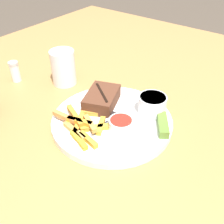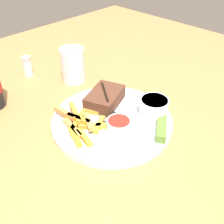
# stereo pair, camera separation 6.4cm
# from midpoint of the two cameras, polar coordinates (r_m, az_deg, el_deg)

# --- Properties ---
(dining_table) EXTENTS (1.58, 1.48, 0.73)m
(dining_table) POSITION_cam_midpoint_polar(r_m,az_deg,el_deg) (0.70, 2.63, -6.15)
(dining_table) COLOR #A87542
(dining_table) RESTS_ON ground_plane
(dinner_plate) EXTENTS (0.30, 0.30, 0.02)m
(dinner_plate) POSITION_cam_midpoint_polar(r_m,az_deg,el_deg) (0.66, 2.78, -2.11)
(dinner_plate) COLOR white
(dinner_plate) RESTS_ON dining_table
(steak_portion) EXTENTS (0.13, 0.11, 0.04)m
(steak_portion) POSITION_cam_midpoint_polar(r_m,az_deg,el_deg) (0.69, 1.07, 2.99)
(steak_portion) COLOR #512D1E
(steak_portion) RESTS_ON dinner_plate
(fries_pile) EXTENTS (0.14, 0.16, 0.02)m
(fries_pile) POSITION_cam_midpoint_polar(r_m,az_deg,el_deg) (0.63, -3.74, -2.35)
(fries_pile) COLOR orange
(fries_pile) RESTS_ON dinner_plate
(coleslaw_cup) EXTENTS (0.07, 0.07, 0.05)m
(coleslaw_cup) POSITION_cam_midpoint_polar(r_m,az_deg,el_deg) (0.66, 11.88, 1.07)
(coleslaw_cup) COLOR white
(coleslaw_cup) RESTS_ON dinner_plate
(dipping_sauce_cup) EXTENTS (0.06, 0.06, 0.03)m
(dipping_sauce_cup) POSITION_cam_midpoint_polar(r_m,az_deg,el_deg) (0.62, 4.50, -2.80)
(dipping_sauce_cup) COLOR silver
(dipping_sauce_cup) RESTS_ON dinner_plate
(pickle_spear) EXTENTS (0.08, 0.06, 0.02)m
(pickle_spear) POSITION_cam_midpoint_polar(r_m,az_deg,el_deg) (0.63, 13.62, -3.66)
(pickle_spear) COLOR #567A2D
(pickle_spear) RESTS_ON dinner_plate
(fork_utensil) EXTENTS (0.13, 0.02, 0.00)m
(fork_utensil) POSITION_cam_midpoint_polar(r_m,az_deg,el_deg) (0.61, -2.50, -4.51)
(fork_utensil) COLOR #B7B7BC
(fork_utensil) RESTS_ON dinner_plate
(knife_utensil) EXTENTS (0.03, 0.17, 0.01)m
(knife_utensil) POSITION_cam_midpoint_polar(r_m,az_deg,el_deg) (0.68, 0.84, 0.38)
(knife_utensil) COLOR #B7B7BC
(knife_utensil) RESTS_ON dinner_plate
(drinking_glass) EXTENTS (0.07, 0.07, 0.11)m
(drinking_glass) POSITION_cam_midpoint_polar(r_m,az_deg,el_deg) (0.83, -6.32, 10.08)
(drinking_glass) COLOR silver
(drinking_glass) RESTS_ON dining_table
(salt_shaker) EXTENTS (0.03, 0.03, 0.07)m
(salt_shaker) POSITION_cam_midpoint_polar(r_m,az_deg,el_deg) (0.89, -15.98, 9.55)
(salt_shaker) COLOR white
(salt_shaker) RESTS_ON dining_table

